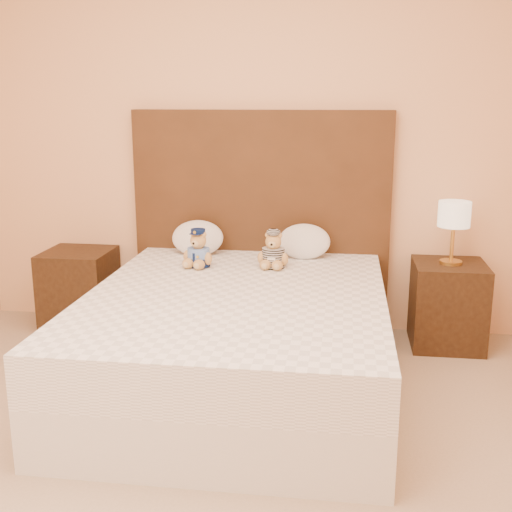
{
  "coord_description": "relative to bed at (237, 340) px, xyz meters",
  "views": [
    {
      "loc": [
        0.56,
        -2.08,
        1.58
      ],
      "look_at": [
        0.07,
        1.45,
        0.69
      ],
      "focal_mm": 45.0,
      "sensor_mm": 36.0,
      "label": 1
    }
  ],
  "objects": [
    {
      "name": "room_walls",
      "position": [
        0.0,
        -0.74,
        1.53
      ],
      "size": [
        4.04,
        4.52,
        2.72
      ],
      "color": "#F3B784",
      "rests_on": "ground"
    },
    {
      "name": "bed",
      "position": [
        0.0,
        0.0,
        0.0
      ],
      "size": [
        1.6,
        2.0,
        0.55
      ],
      "color": "white",
      "rests_on": "ground"
    },
    {
      "name": "headboard",
      "position": [
        0.0,
        1.01,
        0.47
      ],
      "size": [
        1.75,
        0.08,
        1.5
      ],
      "primitive_type": "cube",
      "color": "#4A2B16",
      "rests_on": "ground"
    },
    {
      "name": "nightstand_left",
      "position": [
        -1.25,
        0.8,
        -0.0
      ],
      "size": [
        0.45,
        0.45,
        0.55
      ],
      "primitive_type": "cube",
      "color": "#392412",
      "rests_on": "ground"
    },
    {
      "name": "nightstand_right",
      "position": [
        1.25,
        0.8,
        -0.0
      ],
      "size": [
        0.45,
        0.45,
        0.55
      ],
      "primitive_type": "cube",
      "color": "#392412",
      "rests_on": "ground"
    },
    {
      "name": "lamp",
      "position": [
        1.25,
        0.8,
        0.57
      ],
      "size": [
        0.2,
        0.2,
        0.4
      ],
      "color": "gold",
      "rests_on": "nightstand_right"
    },
    {
      "name": "teddy_police",
      "position": [
        -0.32,
        0.51,
        0.39
      ],
      "size": [
        0.25,
        0.24,
        0.24
      ],
      "primitive_type": null,
      "rotation": [
        0.0,
        0.0,
        -0.27
      ],
      "color": "tan",
      "rests_on": "bed"
    },
    {
      "name": "teddy_prisoner",
      "position": [
        0.14,
        0.55,
        0.39
      ],
      "size": [
        0.22,
        0.21,
        0.23
      ],
      "primitive_type": null,
      "rotation": [
        0.0,
        0.0,
        -0.07
      ],
      "color": "tan",
      "rests_on": "bed"
    },
    {
      "name": "pillow_left",
      "position": [
        -0.4,
        0.83,
        0.4
      ],
      "size": [
        0.35,
        0.23,
        0.25
      ],
      "primitive_type": "ellipsoid",
      "color": "white",
      "rests_on": "bed"
    },
    {
      "name": "pillow_right",
      "position": [
        0.31,
        0.83,
        0.4
      ],
      "size": [
        0.34,
        0.22,
        0.24
      ],
      "primitive_type": "ellipsoid",
      "color": "white",
      "rests_on": "bed"
    }
  ]
}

